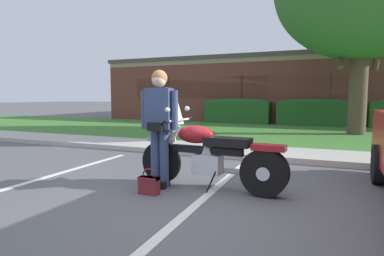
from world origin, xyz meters
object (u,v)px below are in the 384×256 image
object	(u,v)px
hedge_left	(238,111)
handbag	(149,184)
motorcycle	(214,156)
hedge_center_left	(314,112)
brick_building	(331,90)
rider_person	(159,120)

from	to	relation	value
hedge_left	handbag	bearing A→B (deg)	-80.61
handbag	hedge_left	size ratio (longest dim) A/B	0.12
motorcycle	hedge_left	bearing A→B (deg)	103.50
hedge_center_left	brick_building	world-z (taller)	brick_building
motorcycle	brick_building	bearing A→B (deg)	85.24
hedge_center_left	brick_building	distance (m)	6.28
rider_person	hedge_center_left	distance (m)	11.45
handbag	hedge_center_left	bearing A→B (deg)	82.51
handbag	hedge_left	xyz separation A→B (m)	(-1.94, 11.72, 0.51)
motorcycle	hedge_left	xyz separation A→B (m)	(-2.68, 11.16, 0.16)
hedge_left	brick_building	distance (m)	7.48
brick_building	rider_person	bearing A→B (deg)	-97.24
hedge_left	hedge_center_left	world-z (taller)	same
rider_person	brick_building	xyz separation A→B (m)	(2.22, 17.49, 0.74)
brick_building	motorcycle	bearing A→B (deg)	-94.76
motorcycle	brick_building	xyz separation A→B (m)	(1.44, 17.31, 1.24)
handbag	brick_building	world-z (taller)	brick_building
hedge_center_left	rider_person	bearing A→B (deg)	-97.95
rider_person	hedge_center_left	world-z (taller)	rider_person
motorcycle	hedge_center_left	world-z (taller)	motorcycle
rider_person	hedge_left	xyz separation A→B (m)	(-1.90, 11.34, -0.34)
rider_person	brick_building	world-z (taller)	brick_building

